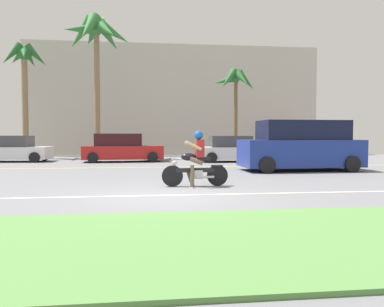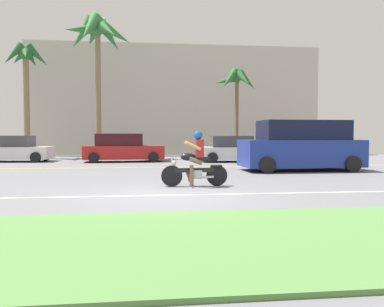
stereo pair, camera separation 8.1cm
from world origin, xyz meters
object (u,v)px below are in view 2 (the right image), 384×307
at_px(parked_car_0, 14,149).
at_px(parked_car_2, 234,150).
at_px(parked_car_3, 310,147).
at_px(palm_tree_2, 237,84).
at_px(suv_nearby, 301,146).
at_px(palm_tree_0, 97,37).
at_px(parked_car_1, 122,149).
at_px(motorcyclist, 195,163).
at_px(palm_tree_1, 26,65).

height_order(parked_car_0, parked_car_2, parked_car_0).
height_order(parked_car_3, palm_tree_2, palm_tree_2).
distance_m(suv_nearby, parked_car_0, 15.29).
bearing_deg(palm_tree_0, parked_car_1, -62.84).
bearing_deg(palm_tree_2, parked_car_2, -105.25).
distance_m(motorcyclist, parked_car_0, 14.27).
bearing_deg(parked_car_1, parked_car_0, 172.77).
distance_m(suv_nearby, parked_car_1, 9.88).
relative_size(parked_car_1, palm_tree_0, 0.49).
bearing_deg(palm_tree_2, palm_tree_0, 176.46).
xyz_separation_m(suv_nearby, parked_car_1, (-7.66, 6.24, -0.28)).
relative_size(motorcyclist, palm_tree_2, 0.33).
xyz_separation_m(motorcyclist, palm_tree_0, (-4.42, 13.93, 6.90)).
relative_size(motorcyclist, parked_car_3, 0.45).
bearing_deg(palm_tree_0, parked_car_0, -148.56).
xyz_separation_m(parked_car_1, palm_tree_1, (-6.25, 4.19, 5.16)).
bearing_deg(parked_car_0, parked_car_2, -6.83).
bearing_deg(motorcyclist, palm_tree_0, 107.62).
height_order(parked_car_1, palm_tree_0, palm_tree_0).
bearing_deg(parked_car_3, suv_nearby, -116.31).
bearing_deg(parked_car_0, suv_nearby, -27.21).
xyz_separation_m(parked_car_1, parked_car_3, (11.01, 0.54, 0.06)).
bearing_deg(palm_tree_1, parked_car_0, -84.78).
height_order(parked_car_0, parked_car_1, parked_car_1).
bearing_deg(palm_tree_1, palm_tree_0, -10.62).
distance_m(palm_tree_0, palm_tree_2, 9.22).
bearing_deg(suv_nearby, palm_tree_1, 143.15).
relative_size(parked_car_1, palm_tree_1, 0.61).
xyz_separation_m(parked_car_2, palm_tree_2, (0.95, 3.48, 4.08)).
xyz_separation_m(parked_car_1, parked_car_2, (6.09, -0.69, -0.05)).
bearing_deg(parked_car_0, motorcyclist, -52.68).
height_order(palm_tree_0, palm_tree_2, palm_tree_0).
bearing_deg(suv_nearby, parked_car_3, 63.69).
bearing_deg(palm_tree_2, motorcyclist, -107.92).
relative_size(parked_car_2, palm_tree_0, 0.43).
height_order(parked_car_0, parked_car_3, parked_car_3).
xyz_separation_m(suv_nearby, palm_tree_1, (-13.91, 10.43, 4.89)).
relative_size(parked_car_0, parked_car_2, 1.00).
bearing_deg(suv_nearby, motorcyclist, -138.67).
relative_size(parked_car_0, palm_tree_1, 0.53).
relative_size(parked_car_2, parked_car_3, 0.92).
bearing_deg(motorcyclist, suv_nearby, 41.33).
distance_m(motorcyclist, palm_tree_2, 14.65).
height_order(palm_tree_0, palm_tree_1, palm_tree_0).
relative_size(parked_car_3, palm_tree_1, 0.58).
height_order(parked_car_2, palm_tree_2, palm_tree_2).
xyz_separation_m(motorcyclist, palm_tree_1, (-8.96, 14.78, 5.21)).
bearing_deg(parked_car_2, palm_tree_2, 74.75).
xyz_separation_m(parked_car_3, palm_tree_1, (-17.26, 3.65, 5.11)).
bearing_deg(parked_car_0, palm_tree_0, 31.44).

